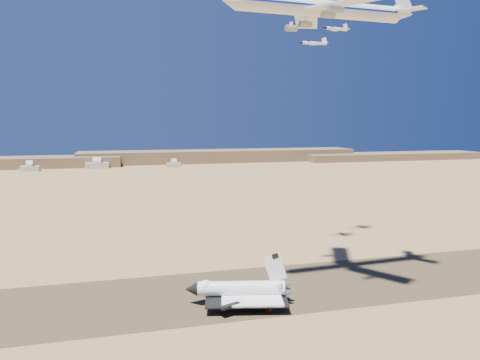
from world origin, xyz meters
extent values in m
plane|color=#A17047|center=(0.00, 0.00, 0.00)|extent=(1200.00, 1200.00, 0.00)
cube|color=#4E4127|center=(0.00, 0.00, 0.03)|extent=(600.00, 50.00, 0.06)
cube|color=brown|center=(120.00, 540.00, 9.00)|extent=(420.00, 60.00, 18.00)
cube|color=brown|center=(400.00, 510.00, 5.50)|extent=(300.00, 60.00, 11.00)
cube|color=#B9B6A4|center=(-140.00, 470.00, 3.25)|extent=(22.00, 14.00, 6.50)
cube|color=#B9B6A4|center=(-60.00, 485.00, 3.75)|extent=(30.00, 15.00, 7.50)
cube|color=#B9B6A4|center=(40.00, 475.00, 2.75)|extent=(19.00, 12.50, 5.50)
cylinder|color=white|center=(3.02, -11.34, 5.44)|extent=(29.42, 11.33, 5.08)
cone|color=black|center=(-13.08, -7.71, 5.44)|extent=(5.04, 5.60, 4.82)
sphere|color=white|center=(-8.48, -8.75, 6.17)|extent=(4.72, 4.72, 4.72)
cube|color=white|center=(6.56, -12.13, 3.36)|extent=(24.24, 25.61, 0.82)
cube|color=black|center=(4.79, -11.74, 2.95)|extent=(31.32, 27.21, 0.45)
cube|color=white|center=(14.52, -13.93, 12.51)|extent=(8.34, 2.47, 10.45)
cylinder|color=gray|center=(-8.48, -8.75, 1.45)|extent=(0.33, 0.33, 2.90)
cylinder|color=black|center=(-8.48, -8.75, 0.50)|extent=(1.06, 0.62, 1.00)
cylinder|color=gray|center=(7.34, -16.96, 1.45)|extent=(0.33, 0.33, 2.90)
cylinder|color=black|center=(7.34, -16.96, 0.50)|extent=(1.06, 0.62, 1.00)
cylinder|color=gray|center=(9.33, -8.11, 1.45)|extent=(0.33, 0.33, 2.90)
cylinder|color=black|center=(9.33, -8.11, 0.50)|extent=(1.06, 0.62, 1.00)
cylinder|color=white|center=(33.87, -4.16, 100.63)|extent=(62.27, 10.10, 5.84)
cone|color=white|center=(0.67, -6.46, 100.63)|extent=(4.95, 6.14, 5.84)
cube|color=white|center=(36.70, -18.60, 99.53)|extent=(21.44, 27.56, 0.64)
cube|color=white|center=(34.69, 10.52, 99.53)|extent=(18.64, 28.33, 0.64)
cube|color=white|center=(67.03, -7.81, 101.54)|extent=(9.76, 11.12, 0.46)
cube|color=white|center=(66.22, 4.01, 101.54)|extent=(8.91, 11.22, 0.46)
cylinder|color=gray|center=(32.62, -12.48, 96.80)|extent=(4.71, 2.68, 2.37)
cylinder|color=gray|center=(31.37, -20.79, 96.80)|extent=(4.71, 2.68, 2.37)
cylinder|color=gray|center=(31.49, 3.90, 96.80)|extent=(4.71, 2.68, 2.37)
cylinder|color=gray|center=(29.10, 11.96, 96.80)|extent=(4.71, 2.68, 2.37)
imported|color=#DC3E0C|center=(9.45, -20.06, 0.86)|extent=(0.56, 0.68, 1.59)
imported|color=#DC3E0C|center=(10.79, -21.25, 0.85)|extent=(0.84, 0.86, 1.57)
imported|color=#DC3E0C|center=(10.11, -21.63, 0.92)|extent=(1.14, 0.89, 1.73)
cylinder|color=white|center=(54.39, 47.50, 97.91)|extent=(11.78, 1.48, 1.37)
cone|color=black|center=(47.33, 47.57, 97.91)|extent=(2.56, 1.30, 1.27)
sphere|color=black|center=(51.45, 47.53, 98.40)|extent=(1.37, 1.37, 1.37)
cube|color=white|center=(55.37, 47.49, 97.71)|extent=(3.50, 7.87, 0.25)
cube|color=white|center=(59.29, 47.46, 97.91)|extent=(2.20, 4.92, 0.20)
cube|color=white|center=(59.49, 47.46, 99.28)|extent=(2.97, 0.27, 3.32)
cylinder|color=white|center=(71.08, 58.72, 107.27)|extent=(12.53, 3.67, 1.46)
cone|color=black|center=(63.71, 57.38, 107.27)|extent=(2.90, 1.82, 1.35)
sphere|color=black|center=(68.01, 58.16, 107.79)|extent=(1.46, 1.46, 1.46)
cube|color=white|center=(72.10, 58.91, 107.06)|extent=(5.07, 8.84, 0.26)
cube|color=white|center=(76.19, 59.66, 107.27)|extent=(3.18, 5.52, 0.21)
cube|color=white|center=(76.40, 59.69, 108.73)|extent=(3.14, 0.82, 3.52)
camera|label=1|loc=(-36.68, -159.08, 61.87)|focal=35.00mm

